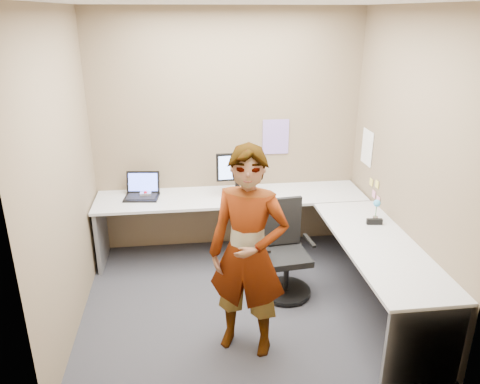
{
  "coord_description": "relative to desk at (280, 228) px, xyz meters",
  "views": [
    {
      "loc": [
        -0.49,
        -3.81,
        2.64
      ],
      "look_at": [
        0.01,
        0.25,
        1.05
      ],
      "focal_mm": 35.0,
      "sensor_mm": 36.0,
      "label": 1
    }
  ],
  "objects": [
    {
      "name": "trackball_mouse",
      "position": [
        -1.37,
        0.68,
        0.17
      ],
      "size": [
        0.12,
        0.08,
        0.07
      ],
      "color": "#B7B7BC",
      "rests_on": "desk"
    },
    {
      "name": "flower",
      "position": [
        0.89,
        -0.24,
        0.28
      ],
      "size": [
        0.07,
        0.07,
        0.22
      ],
      "color": "brown",
      "rests_on": "desk"
    },
    {
      "name": "wall_right",
      "position": [
        1.06,
        -0.39,
        0.76
      ],
      "size": [
        0.0,
        2.7,
        2.7
      ],
      "primitive_type": "plane",
      "rotation": [
        1.57,
        0.0,
        -1.57
      ],
      "color": "brown",
      "rests_on": "ground"
    },
    {
      "name": "wall_back",
      "position": [
        -0.44,
        0.91,
        0.76
      ],
      "size": [
        3.0,
        0.0,
        3.0
      ],
      "primitive_type": "plane",
      "rotation": [
        1.57,
        0.0,
        0.0
      ],
      "color": "brown",
      "rests_on": "ground"
    },
    {
      "name": "desk",
      "position": [
        0.0,
        0.0,
        0.0
      ],
      "size": [
        2.98,
        2.58,
        0.73
      ],
      "color": "#BDBDBD",
      "rests_on": "ground"
    },
    {
      "name": "stapler",
      "position": [
        0.85,
        -0.32,
        0.17
      ],
      "size": [
        0.15,
        0.06,
        0.05
      ],
      "primitive_type": "cube",
      "rotation": [
        0.0,
        0.0,
        -0.14
      ],
      "color": "black",
      "rests_on": "desk"
    },
    {
      "name": "person",
      "position": [
        -0.47,
        -1.01,
        0.28
      ],
      "size": [
        0.75,
        0.63,
        1.74
      ],
      "primitive_type": "imported",
      "rotation": [
        0.0,
        0.0,
        -0.41
      ],
      "color": "#999399",
      "rests_on": "ground"
    },
    {
      "name": "sticky_note_a",
      "position": [
        1.05,
        0.16,
        0.36
      ],
      "size": [
        0.01,
        0.07,
        0.07
      ],
      "primitive_type": "cube",
      "color": "#F2E059",
      "rests_on": "wall_right"
    },
    {
      "name": "ground",
      "position": [
        -0.44,
        -0.39,
        -0.59
      ],
      "size": [
        3.0,
        3.0,
        0.0
      ],
      "primitive_type": "plane",
      "color": "#28282D",
      "rests_on": "ground"
    },
    {
      "name": "paper_ream",
      "position": [
        -0.37,
        0.55,
        0.17
      ],
      "size": [
        0.3,
        0.22,
        0.06
      ],
      "primitive_type": "cube",
      "rotation": [
        0.0,
        0.0,
        0.05
      ],
      "color": "red",
      "rests_on": "desk"
    },
    {
      "name": "laptop",
      "position": [
        -1.41,
        0.69,
        0.21
      ],
      "size": [
        0.4,
        0.34,
        0.26
      ],
      "rotation": [
        0.0,
        0.0,
        -0.11
      ],
      "color": "black",
      "rests_on": "desk"
    },
    {
      "name": "sticky_note_b",
      "position": [
        1.05,
        0.21,
        0.23
      ],
      "size": [
        0.01,
        0.07,
        0.07
      ],
      "primitive_type": "cube",
      "color": "pink",
      "rests_on": "wall_right"
    },
    {
      "name": "wall_left",
      "position": [
        -1.94,
        -0.39,
        0.76
      ],
      "size": [
        0.0,
        2.7,
        2.7
      ],
      "primitive_type": "plane",
      "rotation": [
        1.57,
        0.0,
        1.57
      ],
      "color": "brown",
      "rests_on": "ground"
    },
    {
      "name": "origami",
      "position": [
        -0.16,
        0.36,
        0.17
      ],
      "size": [
        0.1,
        0.1,
        0.06
      ],
      "primitive_type": "cone",
      "color": "white",
      "rests_on": "desk"
    },
    {
      "name": "ceiling",
      "position": [
        -0.44,
        -0.39,
        2.11
      ],
      "size": [
        3.0,
        3.0,
        0.0
      ],
      "primitive_type": "plane",
      "rotation": [
        3.14,
        0.0,
        0.0
      ],
      "color": "white",
      "rests_on": "wall_back"
    },
    {
      "name": "sticky_note_c",
      "position": [
        1.05,
        0.09,
        0.21
      ],
      "size": [
        0.01,
        0.07,
        0.07
      ],
      "primitive_type": "cube",
      "color": "pink",
      "rests_on": "wall_right"
    },
    {
      "name": "calendar_purple",
      "position": [
        0.11,
        0.9,
        0.71
      ],
      "size": [
        0.3,
        0.01,
        0.4
      ],
      "primitive_type": "cube",
      "color": "#846BB7",
      "rests_on": "wall_back"
    },
    {
      "name": "office_chair",
      "position": [
        0.0,
        -0.24,
        -0.2
      ],
      "size": [
        0.51,
        0.5,
        0.94
      ],
      "rotation": [
        0.0,
        0.0,
        0.1
      ],
      "color": "black",
      "rests_on": "ground"
    },
    {
      "name": "calendar_white",
      "position": [
        1.05,
        0.51,
        0.66
      ],
      "size": [
        0.01,
        0.28,
        0.38
      ],
      "primitive_type": "cube",
      "color": "white",
      "rests_on": "wall_right"
    },
    {
      "name": "sticky_note_d",
      "position": [
        1.05,
        0.31,
        0.33
      ],
      "size": [
        0.01,
        0.07,
        0.07
      ],
      "primitive_type": "cube",
      "color": "#F2E059",
      "rests_on": "wall_right"
    },
    {
      "name": "monitor",
      "position": [
        -0.37,
        0.56,
        0.46
      ],
      "size": [
        0.46,
        0.14,
        0.44
      ],
      "rotation": [
        0.0,
        0.0,
        0.05
      ],
      "color": "black",
      "rests_on": "paper_ream"
    }
  ]
}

